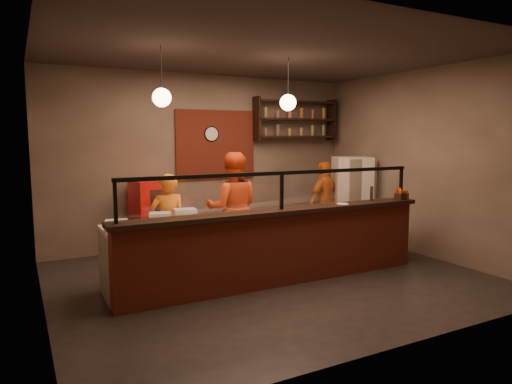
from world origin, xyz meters
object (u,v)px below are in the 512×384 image
cook_right (325,202)px  red_cooler (150,218)px  cook_mid (233,208)px  condiment_caddy (401,196)px  pepper_mill (371,193)px  fridge (351,199)px  pizza_dough (290,214)px  cook_left (168,225)px  wall_clock (211,134)px

cook_right → red_cooler: cook_right is taller
cook_right → red_cooler: (-3.24, 0.66, -0.14)m
cook_mid → condiment_caddy: (2.35, -1.32, 0.21)m
pepper_mill → fridge: bearing=59.8°
cook_mid → pizza_dough: cook_mid is taller
cook_right → pizza_dough: (-1.68, -1.42, 0.12)m
cook_right → fridge: 0.57m
cook_left → fridge: bearing=-172.2°
red_cooler → pepper_mill: (2.87, -2.37, 0.52)m
cook_right → cook_left: bearing=-6.5°
pizza_dough → wall_clock: bearing=96.5°
cook_right → pizza_dough: 2.20m
wall_clock → red_cooler: bearing=-166.5°
wall_clock → pepper_mill: 3.25m
cook_mid → pizza_dough: bearing=140.7°
red_cooler → pepper_mill: 3.76m
pepper_mill → cook_left: bearing=159.8°
cook_right → red_cooler: bearing=-28.7°
wall_clock → cook_mid: size_ratio=0.17×
cook_mid → condiment_caddy: bearing=171.6°
fridge → red_cooler: size_ratio=1.27×
condiment_caddy → cook_mid: bearing=150.8°
pizza_dough → pepper_mill: pepper_mill is taller
cook_left → red_cooler: (0.07, 1.29, -0.11)m
cook_left → pepper_mill: bearing=160.3°
cook_left → cook_mid: bearing=-173.5°
cook_left → fridge: size_ratio=0.91×
fridge → pepper_mill: (-0.92, -1.58, 0.34)m
red_cooler → condiment_caddy: 4.23m
wall_clock → cook_left: (-1.36, -1.60, -1.34)m
cook_right → pepper_mill: bearing=60.7°
cook_right → condiment_caddy: bearing=77.6°
cook_mid → cook_right: (2.20, 0.51, -0.11)m
cook_left → red_cooler: 1.29m
wall_clock → cook_right: (1.95, -0.97, -1.31)m
fridge → pizza_dough: bearing=-124.9°
fridge → condiment_caddy: bearing=-78.3°
wall_clock → cook_right: bearing=-26.6°
fridge → pizza_dough: 2.58m
wall_clock → pizza_dough: (0.27, -2.39, -1.19)m
cook_right → condiment_caddy: (0.15, -1.82, 0.32)m
pizza_dough → cook_mid: bearing=119.8°
cook_right → pepper_mill: cook_right is taller
cook_left → red_cooler: cook_left is taller
cook_mid → pepper_mill: (1.83, -1.20, 0.27)m
fridge → pepper_mill: 1.86m
cook_left → cook_mid: 1.12m
fridge → red_cooler: 3.88m
fridge → pizza_dough: (-2.23, -1.29, 0.08)m
cook_mid → fridge: size_ratio=1.09×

